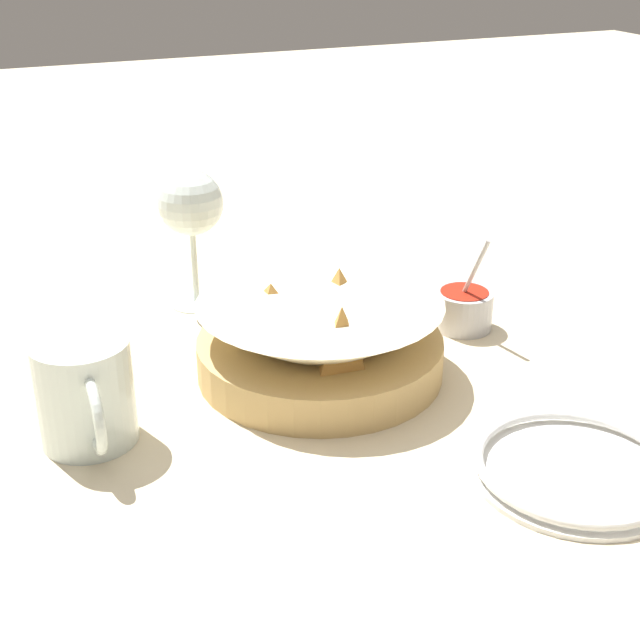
{
  "coord_description": "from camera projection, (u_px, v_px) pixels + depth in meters",
  "views": [
    {
      "loc": [
        0.72,
        -0.32,
        0.43
      ],
      "look_at": [
        -0.01,
        -0.01,
        0.06
      ],
      "focal_mm": 50.0,
      "sensor_mm": 36.0,
      "label": 1
    }
  ],
  "objects": [
    {
      "name": "side_plate",
      "position": [
        575.0,
        469.0,
        0.73
      ],
      "size": [
        0.17,
        0.17,
        0.01
      ],
      "color": "white",
      "rests_on": "ground_plane"
    },
    {
      "name": "sauce_cup",
      "position": [
        463.0,
        308.0,
        0.98
      ],
      "size": [
        0.07,
        0.06,
        0.12
      ],
      "color": "#B7B7BC",
      "rests_on": "ground_plane"
    },
    {
      "name": "ground_plane",
      "position": [
        336.0,
        374.0,
        0.89
      ],
      "size": [
        4.0,
        4.0,
        0.0
      ],
      "primitive_type": "plane",
      "color": "beige"
    },
    {
      "name": "beer_mug",
      "position": [
        86.0,
        396.0,
        0.77
      ],
      "size": [
        0.12,
        0.08,
        0.1
      ],
      "color": "silver",
      "rests_on": "ground_plane"
    },
    {
      "name": "food_basket",
      "position": [
        320.0,
        340.0,
        0.88
      ],
      "size": [
        0.24,
        0.24,
        0.1
      ],
      "color": "tan",
      "rests_on": "ground_plane"
    },
    {
      "name": "wine_glass",
      "position": [
        191.0,
        207.0,
        1.0
      ],
      "size": [
        0.07,
        0.07,
        0.16
      ],
      "color": "silver",
      "rests_on": "ground_plane"
    }
  ]
}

